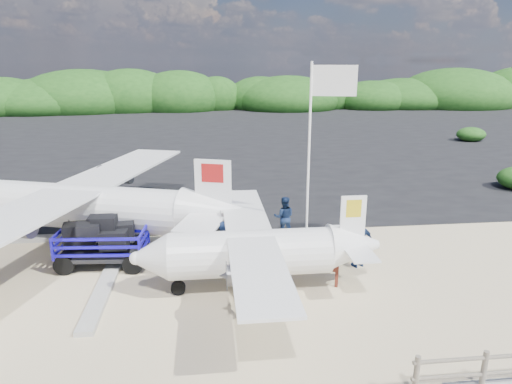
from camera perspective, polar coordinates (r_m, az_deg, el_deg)
ground at (r=14.44m, az=-0.75°, el=-12.22°), size 160.00×160.00×0.00m
asphalt_apron at (r=43.22m, az=-4.62°, el=6.93°), size 90.00×50.00×0.04m
vegetation_band at (r=68.01m, az=-5.29°, el=10.26°), size 124.00×8.00×4.40m
baggage_cart at (r=16.87m, az=-18.36°, el=-8.74°), size 3.29×2.04×1.58m
flagpole at (r=15.77m, az=6.15°, el=-9.74°), size 1.46×0.85×6.84m
signboard at (r=14.98m, az=6.92°, el=-11.24°), size 1.72×0.88×1.48m
crew_a at (r=15.17m, az=-4.14°, el=-6.94°), size 0.68×0.45×1.85m
crew_b at (r=18.22m, az=3.53°, el=-3.16°), size 0.92×0.77×1.70m
crew_c at (r=16.04m, az=12.88°, el=-6.18°), size 1.11×0.75×1.76m
aircraft_large at (r=36.86m, az=13.38°, el=4.96°), size 19.01×19.01×4.53m
aircraft_small at (r=47.95m, az=-20.31°, el=6.90°), size 7.85×7.85×2.82m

